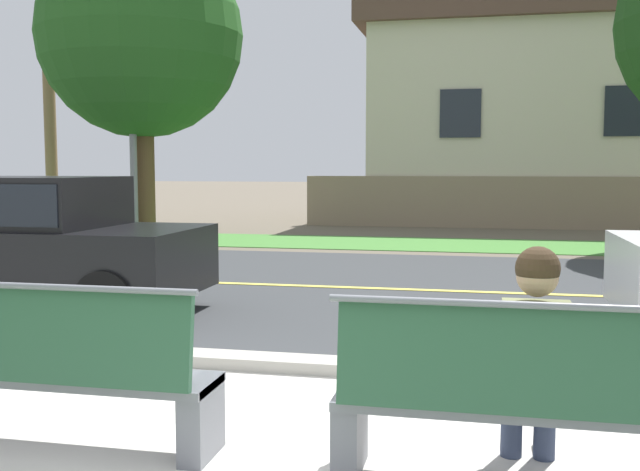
% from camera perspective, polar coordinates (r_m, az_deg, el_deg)
% --- Properties ---
extents(ground_plane, '(140.00, 140.00, 0.00)m').
position_cam_1_polar(ground_plane, '(11.48, 6.63, -2.97)').
color(ground_plane, '#665B4C').
extents(sidewalk_pavement, '(44.00, 3.60, 0.01)m').
position_cam_1_polar(sidewalk_pavement, '(4.20, -3.91, -17.69)').
color(sidewalk_pavement, beige).
rests_on(sidewalk_pavement, ground_plane).
extents(curb_edge, '(44.00, 0.30, 0.11)m').
position_cam_1_polar(curb_edge, '(5.98, 1.33, -10.13)').
color(curb_edge, '#ADA89E').
rests_on(curb_edge, ground_plane).
extents(street_asphalt, '(52.00, 8.00, 0.01)m').
position_cam_1_polar(street_asphalt, '(10.01, 5.80, -4.17)').
color(street_asphalt, '#383A3D').
rests_on(street_asphalt, ground_plane).
extents(road_centre_line, '(48.00, 0.14, 0.01)m').
position_cam_1_polar(road_centre_line, '(10.01, 5.80, -4.14)').
color(road_centre_line, '#E0CC4C').
rests_on(road_centre_line, ground_plane).
extents(far_verge_grass, '(48.00, 2.80, 0.02)m').
position_cam_1_polar(far_verge_grass, '(15.89, 8.17, -0.67)').
color(far_verge_grass, '#478438').
rests_on(far_verge_grass, ground_plane).
extents(bench_left, '(2.09, 0.48, 1.01)m').
position_cam_1_polar(bench_left, '(4.63, -21.01, -9.80)').
color(bench_left, slate).
rests_on(bench_left, ground_plane).
extents(bench_right, '(2.09, 0.48, 1.01)m').
position_cam_1_polar(bench_right, '(3.93, 16.64, -12.39)').
color(bench_right, slate).
rests_on(bench_right, ground_plane).
extents(seated_person_olive, '(0.52, 0.68, 1.25)m').
position_cam_1_polar(seated_person_olive, '(4.04, 16.22, -8.82)').
color(seated_person_olive, '#333D56').
rests_on(seated_person_olive, ground_plane).
extents(car_black_near, '(4.30, 1.86, 1.54)m').
position_cam_1_polar(car_black_near, '(9.08, -22.70, -0.12)').
color(car_black_near, black).
rests_on(car_black_near, ground_plane).
extents(streetlamp, '(0.24, 2.10, 7.55)m').
position_cam_1_polar(streetlamp, '(17.51, -14.14, 13.83)').
color(streetlamp, gray).
rests_on(streetlamp, ground_plane).
extents(shade_tree_far_left, '(4.63, 4.63, 7.64)m').
position_cam_1_polar(shade_tree_far_left, '(17.71, -13.40, 15.97)').
color(shade_tree_far_left, brown).
rests_on(shade_tree_far_left, ground_plane).
extents(garden_wall, '(13.00, 0.36, 1.40)m').
position_cam_1_polar(garden_wall, '(20.59, 17.03, 2.44)').
color(garden_wall, gray).
rests_on(garden_wall, ground_plane).
extents(house_across_street, '(10.15, 6.91, 6.23)m').
position_cam_1_polar(house_across_street, '(23.79, 16.16, 8.74)').
color(house_across_street, beige).
rests_on(house_across_street, ground_plane).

